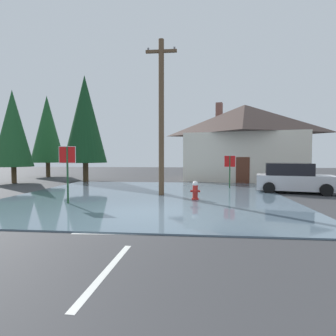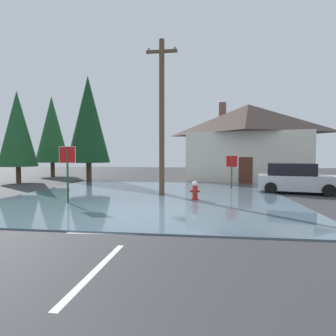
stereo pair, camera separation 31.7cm
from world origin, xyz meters
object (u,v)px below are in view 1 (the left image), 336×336
at_px(house, 244,141).
at_px(pine_tree_tall_left, 47,129).
at_px(utility_pole, 161,115).
at_px(fire_hydrant, 195,191).
at_px(stop_sign_far, 230,165).
at_px(parked_car, 293,179).
at_px(stop_sign_near, 67,163).
at_px(pine_tree_short_left, 13,128).
at_px(pine_tree_mid_left, 85,119).

xyz_separation_m(house, pine_tree_tall_left, (-18.92, 1.47, 1.35)).
distance_m(utility_pole, house, 11.78).
relative_size(fire_hydrant, pine_tree_tall_left, 0.11).
height_order(fire_hydrant, pine_tree_tall_left, pine_tree_tall_left).
xyz_separation_m(stop_sign_far, parked_car, (3.33, -1.52, -0.71)).
height_order(stop_sign_near, fire_hydrant, stop_sign_near).
distance_m(stop_sign_near, fire_hydrant, 5.81).
distance_m(utility_pole, pine_tree_short_left, 13.17).
distance_m(parked_car, pine_tree_tall_left, 22.65).
bearing_deg(parked_car, fire_hydrant, -149.42).
relative_size(stop_sign_far, house, 0.19).
distance_m(stop_sign_near, house, 16.26).
height_order(stop_sign_near, house, house).
xyz_separation_m(stop_sign_near, stop_sign_far, (7.66, 6.31, -0.27)).
height_order(fire_hydrant, pine_tree_mid_left, pine_tree_mid_left).
xyz_separation_m(pine_tree_mid_left, pine_tree_short_left, (-4.90, -1.90, -0.89)).
bearing_deg(pine_tree_tall_left, stop_sign_near, -57.50).
xyz_separation_m(parked_car, pine_tree_mid_left, (-14.43, 5.28, 4.28)).
relative_size(fire_hydrant, pine_tree_short_left, 0.13).
bearing_deg(fire_hydrant, pine_tree_short_left, 154.22).
relative_size(pine_tree_mid_left, pine_tree_short_left, 1.21).
relative_size(stop_sign_near, pine_tree_short_left, 0.35).
xyz_separation_m(utility_pole, house, (6.07, 10.06, -0.79)).
height_order(fire_hydrant, house, house).
bearing_deg(pine_tree_short_left, utility_pole, -23.94).
bearing_deg(parked_car, stop_sign_far, 155.50).
xyz_separation_m(utility_pole, pine_tree_mid_left, (-7.14, 7.24, 0.89)).
bearing_deg(stop_sign_near, pine_tree_short_left, 135.56).
bearing_deg(stop_sign_near, stop_sign_far, 39.50).
height_order(parked_car, pine_tree_mid_left, pine_tree_mid_left).
distance_m(parked_car, pine_tree_short_left, 19.91).
bearing_deg(pine_tree_short_left, pine_tree_mid_left, 21.16).
bearing_deg(utility_pole, stop_sign_far, 41.21).
distance_m(house, pine_tree_mid_left, 13.61).
bearing_deg(parked_car, pine_tree_mid_left, 159.89).
bearing_deg(pine_tree_tall_left, house, -4.45).
xyz_separation_m(stop_sign_near, pine_tree_mid_left, (-3.44, 10.08, 3.29)).
bearing_deg(pine_tree_tall_left, pine_tree_mid_left, -36.94).
xyz_separation_m(utility_pole, pine_tree_short_left, (-12.04, 5.34, -0.01)).
xyz_separation_m(stop_sign_near, utility_pole, (3.69, 2.84, 2.41)).
distance_m(fire_hydrant, pine_tree_mid_left, 13.18).
distance_m(utility_pole, pine_tree_mid_left, 10.20).
relative_size(stop_sign_far, pine_tree_tall_left, 0.26).
xyz_separation_m(fire_hydrant, pine_tree_short_left, (-13.79, 6.66, 3.73)).
relative_size(fire_hydrant, pine_tree_mid_left, 0.11).
relative_size(utility_pole, pine_tree_short_left, 1.13).
height_order(utility_pole, pine_tree_mid_left, pine_tree_mid_left).
xyz_separation_m(fire_hydrant, house, (4.32, 11.38, 2.95)).
xyz_separation_m(fire_hydrant, pine_tree_mid_left, (-8.89, 8.56, 4.62)).
bearing_deg(fire_hydrant, parked_car, 30.58).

